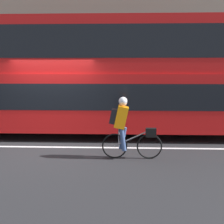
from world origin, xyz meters
The scene contains 7 objects.
ground_plane centered at (0.00, 0.00, 0.00)m, with size 80.00×80.00×0.00m, color #232326.
road_center_line centered at (0.00, -0.10, 0.00)m, with size 50.00×0.14×0.01m, color silver.
sidewalk_curb centered at (0.00, 5.62, 0.06)m, with size 60.00×1.94×0.12m.
building_facade centered at (0.00, 6.74, 4.71)m, with size 60.00×0.30×9.42m.
bus centered at (0.77, 1.67, 2.11)m, with size 10.99×2.53×3.81m.
cyclist_on_bike centered at (2.19, -1.12, 0.85)m, with size 1.51×0.32×1.56m.
trash_bin centered at (1.93, 5.52, 0.54)m, with size 0.57×0.57×0.85m.
Camera 1 is at (2.17, -8.74, 2.28)m, focal length 50.00 mm.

